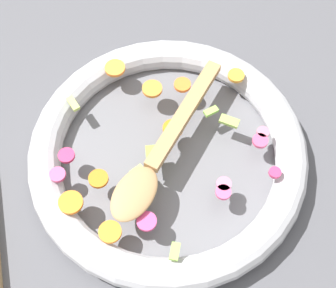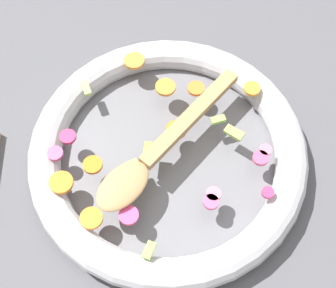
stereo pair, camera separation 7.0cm
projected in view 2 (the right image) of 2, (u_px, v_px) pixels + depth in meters
name	position (u px, v px, depth m)	size (l,w,h in m)	color
ground_plane	(168.00, 159.00, 0.75)	(4.00, 4.00, 0.00)	#4C4C51
skillet	(168.00, 153.00, 0.73)	(0.43, 0.43, 0.05)	slate
chopped_vegetables	(153.00, 144.00, 0.70)	(0.36, 0.34, 0.01)	orange
wooden_spoon	(157.00, 151.00, 0.68)	(0.25, 0.23, 0.01)	#A87F51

